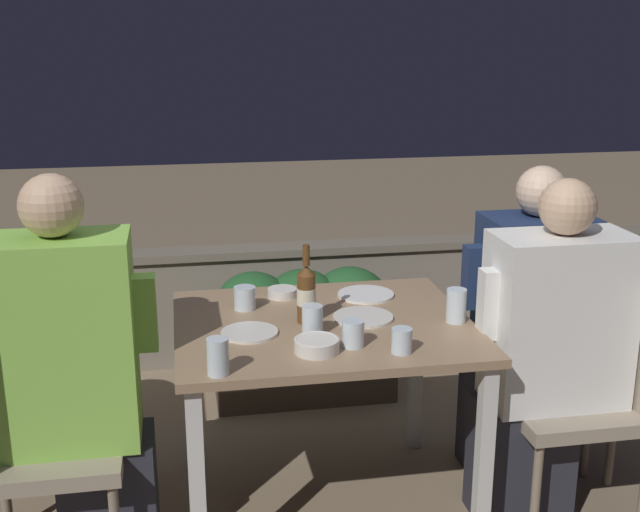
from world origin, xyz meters
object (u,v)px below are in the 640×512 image
Objects in this scene: person_white_polo at (546,356)px; beer_bottle at (306,293)px; person_green_blouse at (78,380)px; chair_right_near at (600,370)px; person_navy_jumper at (524,323)px; potted_plant at (8,357)px; chair_left_near at (12,417)px; chair_right_far at (572,336)px; chair_left_far at (34,373)px.

beer_bottle is at bearing 167.44° from person_white_polo.
chair_right_near is (1.78, -0.00, -0.11)m from person_green_blouse.
person_green_blouse is 1.40× the size of chair_right_near.
person_green_blouse is 1.07× the size of person_navy_jumper.
person_green_blouse is 0.82m from potted_plant.
beer_bottle is at bearing -25.83° from potted_plant.
person_white_polo is (1.78, -0.00, 0.07)m from chair_left_near.
person_white_polo is 1.66× the size of potted_plant.
person_green_blouse is at bearing -168.77° from person_navy_jumper.
chair_right_near is at bearing -0.07° from chair_left_near.
chair_left_near is 1.78m from person_white_polo.
person_navy_jumper reaches higher than chair_right_far.
potted_plant is (-2.13, 0.72, -0.09)m from chair_right_near.
person_green_blouse is 0.80m from beer_bottle.
person_white_polo is 2.06m from potted_plant.
chair_left_far reaches higher than potted_plant.
chair_right_near is 0.36m from person_navy_jumper.
person_green_blouse reaches higher than person_navy_jumper.
person_navy_jumper reaches higher than chair_left_near.
chair_right_far is at bearing 9.98° from person_green_blouse.
person_white_polo reaches higher than beer_bottle.
chair_left_far is 1.24× the size of potted_plant.
chair_left_far is at bearing 170.44° from chair_right_near.
person_green_blouse is 1.74× the size of potted_plant.
chair_right_near reaches higher than potted_plant.
potted_plant is (-0.16, 0.39, -0.09)m from chair_left_far.
chair_right_near is 0.33m from chair_right_far.
chair_right_far is at bearing -0.00° from person_navy_jumper.
person_white_polo reaches higher than chair_left_near.
person_green_blouse is at bearing -166.68° from beer_bottle.
person_navy_jumper is at bearing 79.01° from person_white_polo.
chair_left_far is 1.79m from person_white_polo.
person_green_blouse is 1.40× the size of chair_left_far.
chair_right_near is at bearing -18.63° from potted_plant.
beer_bottle is (-0.81, 0.18, 0.22)m from person_white_polo.
person_white_polo reaches higher than chair_left_far.
person_navy_jumper is at bearing -0.17° from chair_left_far.
chair_left_near is 0.23m from person_green_blouse.
chair_left_near is 1.24× the size of potted_plant.
person_white_polo is at bearing -0.08° from person_green_blouse.
potted_plant is (-1.92, 0.72, -0.16)m from person_white_polo.
person_white_polo is at bearing -129.95° from chair_right_far.
chair_right_far is at bearing 50.05° from person_white_polo.
chair_left_near is 1.98m from chair_right_near.
chair_right_far is (0.06, 0.33, 0.00)m from chair_right_near.
person_white_polo is at bearing -100.99° from person_navy_jumper.
chair_left_far is at bearing 170.97° from beer_bottle.
chair_left_far is at bearing 179.83° from person_navy_jumper.
chair_right_near is (1.97, -0.33, 0.00)m from chair_left_far.
beer_bottle is 1.29m from potted_plant.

